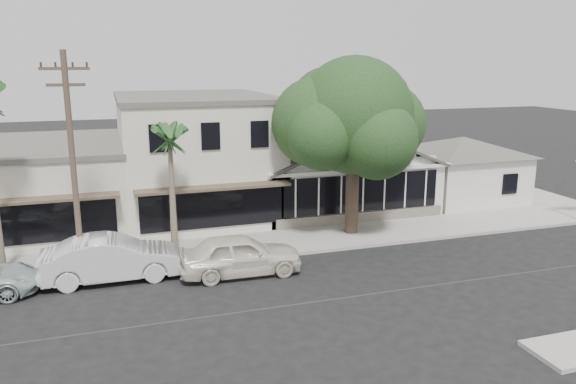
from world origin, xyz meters
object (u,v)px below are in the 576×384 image
object	(u,v)px
car_0	(240,255)
car_1	(112,258)
shade_tree	(351,119)
utility_pole	(73,161)

from	to	relation	value
car_0	car_1	size ratio (longest dim) A/B	0.92
car_0	shade_tree	distance (m)	8.99
car_0	car_1	bearing A→B (deg)	80.09
utility_pole	car_0	size ratio (longest dim) A/B	1.80
shade_tree	car_1	bearing A→B (deg)	-166.54
car_0	shade_tree	world-z (taller)	shade_tree
utility_pole	shade_tree	bearing A→B (deg)	9.24
utility_pole	car_1	xyz separation A→B (m)	(1.18, -0.69, -3.89)
car_0	utility_pole	bearing A→B (deg)	76.14
car_1	shade_tree	size ratio (longest dim) A/B	0.62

